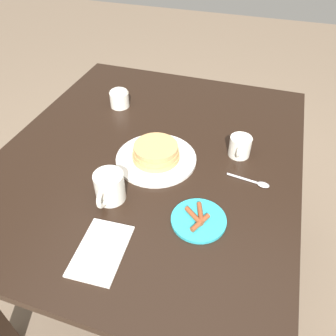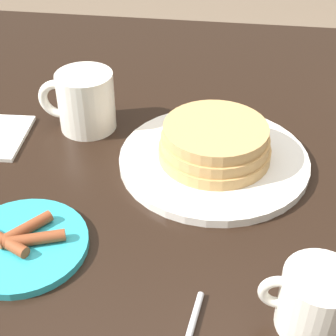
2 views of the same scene
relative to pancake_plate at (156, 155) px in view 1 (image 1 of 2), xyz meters
name	(u,v)px [view 1 (image 1 of 2)]	position (x,y,z in m)	size (l,w,h in m)	color
ground_plane	(155,267)	(-0.03, -0.03, -0.75)	(8.00, 8.00, 0.00)	#7A6651
dining_table	(151,177)	(-0.03, -0.03, -0.14)	(1.17, 1.00, 0.73)	black
pancake_plate	(156,155)	(0.00, 0.00, 0.00)	(0.27, 0.27, 0.06)	white
side_plate_bacon	(199,220)	(0.21, 0.20, -0.02)	(0.15, 0.15, 0.02)	#2DADBC
coffee_mug	(109,187)	(0.20, -0.07, 0.02)	(0.12, 0.09, 0.09)	silver
creamer_pitcher	(240,146)	(-0.12, 0.26, 0.01)	(0.11, 0.07, 0.08)	silver
sugar_bowl	(119,97)	(-0.28, -0.26, 0.02)	(0.08, 0.08, 0.09)	silver
napkin	(101,250)	(0.38, -0.01, -0.02)	(0.19, 0.13, 0.01)	silver
spoon	(255,182)	(0.01, 0.33, -0.02)	(0.03, 0.13, 0.01)	silver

